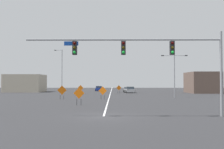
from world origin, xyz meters
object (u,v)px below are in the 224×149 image
at_px(construction_sign_left_lane, 62,91).
at_px(car_blue_mid, 99,89).
at_px(street_lamp_mid_left, 61,70).
at_px(construction_sign_right_shoulder, 79,94).
at_px(construction_sign_median_far, 119,88).
at_px(construction_sign_right_lane, 81,88).
at_px(construction_sign_left_shoulder, 103,91).
at_px(car_silver_far, 130,90).
at_px(street_lamp_near_right, 174,71).
at_px(car_white_near, 127,90).
at_px(traffic_signal_assembly, 148,52).

height_order(construction_sign_left_lane, car_blue_mid, construction_sign_left_lane).
bearing_deg(street_lamp_mid_left, car_blue_mid, 67.00).
bearing_deg(construction_sign_right_shoulder, construction_sign_median_far, 80.64).
height_order(street_lamp_mid_left, construction_sign_right_lane, street_lamp_mid_left).
xyz_separation_m(construction_sign_left_shoulder, car_blue_mid, (-2.66, 36.49, -0.55)).
relative_size(construction_sign_right_shoulder, car_silver_far, 0.49).
relative_size(construction_sign_left_lane, car_silver_far, 0.51).
bearing_deg(construction_sign_left_shoulder, street_lamp_near_right, 20.42).
relative_size(street_lamp_near_right, car_white_near, 1.83).
bearing_deg(construction_sign_right_lane, street_lamp_near_right, -43.24).
bearing_deg(street_lamp_near_right, car_white_near, 105.97).
bearing_deg(construction_sign_right_shoulder, car_blue_mid, 90.48).
height_order(street_lamp_near_right, construction_sign_left_lane, street_lamp_near_right).
height_order(construction_sign_right_shoulder, car_white_near, construction_sign_right_shoulder).
distance_m(traffic_signal_assembly, car_silver_far, 43.20).
bearing_deg(car_silver_far, construction_sign_right_lane, -165.54).
height_order(car_blue_mid, car_silver_far, car_silver_far).
distance_m(construction_sign_right_lane, car_silver_far, 11.90).
bearing_deg(construction_sign_left_shoulder, traffic_signal_assembly, -77.21).
distance_m(construction_sign_left_lane, car_blue_mid, 36.68).
distance_m(street_lamp_mid_left, car_white_near, 17.91).
distance_m(construction_sign_median_far, car_silver_far, 3.83).
bearing_deg(construction_sign_right_shoulder, construction_sign_right_lane, 96.93).
distance_m(street_lamp_mid_left, car_blue_mid, 19.43).
xyz_separation_m(construction_sign_median_far, car_blue_mid, (-5.48, 15.18, -0.48)).
relative_size(street_lamp_mid_left, construction_sign_median_far, 5.30).
bearing_deg(car_silver_far, construction_sign_left_lane, -115.80).
relative_size(construction_sign_right_lane, car_silver_far, 0.47).
xyz_separation_m(street_lamp_mid_left, construction_sign_left_lane, (3.94, -19.15, -4.05)).
bearing_deg(traffic_signal_assembly, construction_sign_right_shoulder, 125.04).
distance_m(construction_sign_right_lane, car_white_near, 12.85).
bearing_deg(car_blue_mid, construction_sign_left_shoulder, -85.84).
xyz_separation_m(construction_sign_right_shoulder, car_silver_far, (7.80, 33.60, -0.55)).
bearing_deg(construction_sign_right_shoulder, construction_sign_left_shoulder, 76.71).
bearing_deg(construction_sign_left_shoulder, construction_sign_right_shoulder, -103.29).
height_order(traffic_signal_assembly, construction_sign_right_shoulder, traffic_signal_assembly).
distance_m(street_lamp_mid_left, construction_sign_right_shoulder, 30.04).
bearing_deg(street_lamp_near_right, construction_sign_left_shoulder, -159.58).
height_order(street_lamp_mid_left, car_blue_mid, street_lamp_mid_left).
relative_size(street_lamp_near_right, car_blue_mid, 1.80).
bearing_deg(street_lamp_near_right, car_silver_far, 107.53).
bearing_deg(construction_sign_median_far, car_white_near, 69.56).
bearing_deg(street_lamp_mid_left, traffic_signal_assembly, -69.39).
bearing_deg(traffic_signal_assembly, street_lamp_mid_left, 110.61).
relative_size(construction_sign_right_lane, car_white_near, 0.49).
bearing_deg(construction_sign_left_shoulder, construction_sign_right_lane, 105.90).
bearing_deg(construction_sign_left_shoulder, construction_sign_median_far, 82.44).
height_order(construction_sign_left_shoulder, car_blue_mid, construction_sign_left_shoulder).
bearing_deg(car_silver_far, traffic_signal_assembly, -91.62).
bearing_deg(car_blue_mid, street_lamp_near_right, -65.88).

